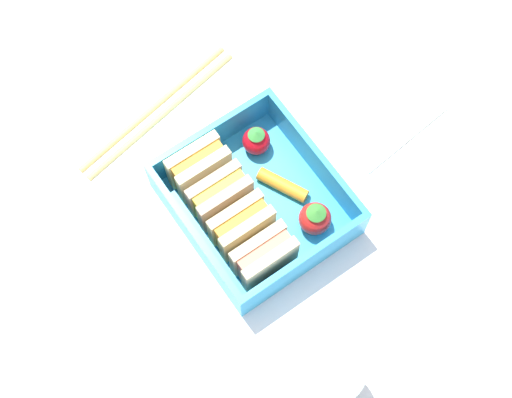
{
  "coord_description": "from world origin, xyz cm",
  "views": [
    {
      "loc": [
        -19.34,
        13.47,
        64.61
      ],
      "look_at": [
        0.0,
        0.0,
        2.7
      ],
      "focal_mm": 50.0,
      "sensor_mm": 36.0,
      "label": 1
    }
  ],
  "objects_px": {
    "sandwich_left": "(264,257)",
    "carrot_stick_far_left": "(282,184)",
    "sandwich_center": "(220,197)",
    "sandwich_center_left": "(242,226)",
    "drinking_glass": "(329,375)",
    "folded_napkin": "(363,96)",
    "strawberry_far_left": "(315,218)",
    "chopstick_pair": "(157,110)",
    "sandwich_center_right": "(199,168)",
    "strawberry_left": "(256,140)"
  },
  "relations": [
    {
      "from": "sandwich_left",
      "to": "carrot_stick_far_left",
      "type": "relative_size",
      "value": 1.09
    },
    {
      "from": "sandwich_center",
      "to": "carrot_stick_far_left",
      "type": "height_order",
      "value": "sandwich_center"
    },
    {
      "from": "sandwich_center_left",
      "to": "sandwich_left",
      "type": "bearing_deg",
      "value": 180.0
    },
    {
      "from": "drinking_glass",
      "to": "folded_napkin",
      "type": "distance_m",
      "value": 0.29
    },
    {
      "from": "folded_napkin",
      "to": "sandwich_center_left",
      "type": "bearing_deg",
      "value": 106.23
    },
    {
      "from": "strawberry_far_left",
      "to": "carrot_stick_far_left",
      "type": "height_order",
      "value": "strawberry_far_left"
    },
    {
      "from": "strawberry_far_left",
      "to": "carrot_stick_far_left",
      "type": "distance_m",
      "value": 0.05
    },
    {
      "from": "sandwich_center_left",
      "to": "chopstick_pair",
      "type": "height_order",
      "value": "sandwich_center_left"
    },
    {
      "from": "sandwich_left",
      "to": "strawberry_far_left",
      "type": "distance_m",
      "value": 0.06
    },
    {
      "from": "sandwich_center",
      "to": "sandwich_center_right",
      "type": "height_order",
      "value": "same"
    },
    {
      "from": "sandwich_center",
      "to": "chopstick_pair",
      "type": "height_order",
      "value": "sandwich_center"
    },
    {
      "from": "strawberry_left",
      "to": "sandwich_center_right",
      "type": "bearing_deg",
      "value": 87.32
    },
    {
      "from": "strawberry_left",
      "to": "folded_napkin",
      "type": "relative_size",
      "value": 0.25
    },
    {
      "from": "sandwich_center_right",
      "to": "drinking_glass",
      "type": "xyz_separation_m",
      "value": [
        -0.22,
        0.01,
        -0.0
      ]
    },
    {
      "from": "sandwich_left",
      "to": "drinking_glass",
      "type": "distance_m",
      "value": 0.12
    },
    {
      "from": "sandwich_center",
      "to": "strawberry_far_left",
      "type": "height_order",
      "value": "sandwich_center"
    },
    {
      "from": "strawberry_left",
      "to": "drinking_glass",
      "type": "height_order",
      "value": "drinking_glass"
    },
    {
      "from": "sandwich_center",
      "to": "sandwich_center_right",
      "type": "bearing_deg",
      "value": 0.0
    },
    {
      "from": "sandwich_center",
      "to": "strawberry_left",
      "type": "height_order",
      "value": "sandwich_center"
    },
    {
      "from": "sandwich_left",
      "to": "carrot_stick_far_left",
      "type": "height_order",
      "value": "sandwich_left"
    },
    {
      "from": "sandwich_center_left",
      "to": "chopstick_pair",
      "type": "xyz_separation_m",
      "value": [
        0.16,
        -0.01,
        -0.03
      ]
    },
    {
      "from": "carrot_stick_far_left",
      "to": "strawberry_left",
      "type": "relative_size",
      "value": 1.54
    },
    {
      "from": "sandwich_left",
      "to": "folded_napkin",
      "type": "xyz_separation_m",
      "value": [
        0.09,
        -0.19,
        -0.04
      ]
    },
    {
      "from": "strawberry_left",
      "to": "chopstick_pair",
      "type": "distance_m",
      "value": 0.11
    },
    {
      "from": "chopstick_pair",
      "to": "drinking_glass",
      "type": "relative_size",
      "value": 2.71
    },
    {
      "from": "sandwich_center_left",
      "to": "strawberry_left",
      "type": "bearing_deg",
      "value": -43.12
    },
    {
      "from": "sandwich_center_right",
      "to": "folded_napkin",
      "type": "height_order",
      "value": "sandwich_center_right"
    },
    {
      "from": "strawberry_left",
      "to": "drinking_glass",
      "type": "distance_m",
      "value": 0.23
    },
    {
      "from": "carrot_stick_far_left",
      "to": "folded_napkin",
      "type": "height_order",
      "value": "carrot_stick_far_left"
    },
    {
      "from": "sandwich_left",
      "to": "sandwich_center_right",
      "type": "relative_size",
      "value": 1.0
    },
    {
      "from": "sandwich_center",
      "to": "folded_napkin",
      "type": "height_order",
      "value": "sandwich_center"
    },
    {
      "from": "drinking_glass",
      "to": "sandwich_center_right",
      "type": "bearing_deg",
      "value": -3.75
    },
    {
      "from": "chopstick_pair",
      "to": "sandwich_center_right",
      "type": "bearing_deg",
      "value": 176.25
    },
    {
      "from": "folded_napkin",
      "to": "strawberry_far_left",
      "type": "bearing_deg",
      "value": 123.61
    },
    {
      "from": "sandwich_center_left",
      "to": "strawberry_left",
      "type": "xyz_separation_m",
      "value": [
        0.07,
        -0.06,
        -0.01
      ]
    },
    {
      "from": "sandwich_center_left",
      "to": "strawberry_far_left",
      "type": "relative_size",
      "value": 1.52
    },
    {
      "from": "sandwich_left",
      "to": "folded_napkin",
      "type": "bearing_deg",
      "value": -64.52
    },
    {
      "from": "drinking_glass",
      "to": "strawberry_far_left",
      "type": "bearing_deg",
      "value": -32.13
    },
    {
      "from": "sandwich_left",
      "to": "strawberry_left",
      "type": "xyz_separation_m",
      "value": [
        0.1,
        -0.06,
        -0.01
      ]
    },
    {
      "from": "strawberry_far_left",
      "to": "chopstick_pair",
      "type": "relative_size",
      "value": 0.19
    },
    {
      "from": "sandwich_left",
      "to": "sandwich_center_right",
      "type": "distance_m",
      "value": 0.1
    },
    {
      "from": "chopstick_pair",
      "to": "folded_napkin",
      "type": "height_order",
      "value": "chopstick_pair"
    },
    {
      "from": "sandwich_center_left",
      "to": "drinking_glass",
      "type": "xyz_separation_m",
      "value": [
        -0.15,
        0.01,
        -0.0
      ]
    },
    {
      "from": "strawberry_left",
      "to": "folded_napkin",
      "type": "height_order",
      "value": "strawberry_left"
    },
    {
      "from": "sandwich_left",
      "to": "carrot_stick_far_left",
      "type": "distance_m",
      "value": 0.08
    },
    {
      "from": "strawberry_left",
      "to": "chopstick_pair",
      "type": "height_order",
      "value": "strawberry_left"
    },
    {
      "from": "sandwich_center",
      "to": "strawberry_left",
      "type": "distance_m",
      "value": 0.07
    },
    {
      "from": "sandwich_center_right",
      "to": "drinking_glass",
      "type": "relative_size",
      "value": 0.77
    },
    {
      "from": "strawberry_far_left",
      "to": "chopstick_pair",
      "type": "distance_m",
      "value": 0.2
    },
    {
      "from": "strawberry_far_left",
      "to": "folded_napkin",
      "type": "relative_size",
      "value": 0.28
    }
  ]
}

